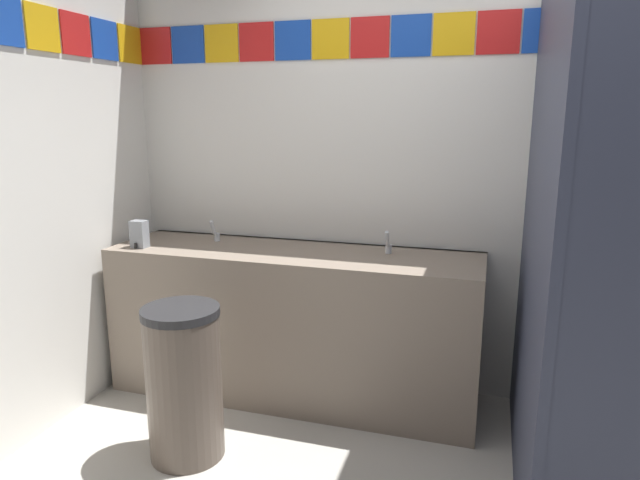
{
  "coord_description": "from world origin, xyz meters",
  "views": [
    {
      "loc": [
        0.13,
        -1.82,
        1.65
      ],
      "look_at": [
        -0.68,
        0.82,
        1.03
      ],
      "focal_mm": 31.53,
      "sensor_mm": 36.0,
      "label": 1
    }
  ],
  "objects": [
    {
      "name": "wall_back",
      "position": [
        0.0,
        1.46,
        1.44
      ],
      "size": [
        4.12,
        0.09,
        2.88
      ],
      "color": "white",
      "rests_on": "ground_plane"
    },
    {
      "name": "faucet_left",
      "position": [
        -1.47,
        1.21,
        0.93
      ],
      "size": [
        0.04,
        0.1,
        0.14
      ],
      "color": "silver",
      "rests_on": "vanity_counter"
    },
    {
      "name": "soap_dispenser",
      "position": [
        -1.83,
        0.94,
        0.96
      ],
      "size": [
        0.09,
        0.09,
        0.16
      ],
      "color": "gray",
      "rests_on": "vanity_counter"
    },
    {
      "name": "stall_divider",
      "position": [
        0.49,
        0.4,
        1.12
      ],
      "size": [
        0.92,
        1.52,
        2.24
      ],
      "color": "#33384C",
      "rests_on": "ground_plane"
    },
    {
      "name": "faucet_right",
      "position": [
        -0.4,
        1.21,
        0.93
      ],
      "size": [
        0.04,
        0.1,
        0.14
      ],
      "color": "silver",
      "rests_on": "vanity_counter"
    },
    {
      "name": "vanity_counter",
      "position": [
        -0.94,
        1.12,
        0.45
      ],
      "size": [
        2.14,
        0.6,
        0.88
      ],
      "color": "gray",
      "rests_on": "ground_plane"
    },
    {
      "name": "trash_bin",
      "position": [
        -1.23,
        0.37,
        0.38
      ],
      "size": [
        0.37,
        0.37,
        0.76
      ],
      "color": "brown",
      "rests_on": "ground_plane"
    }
  ]
}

